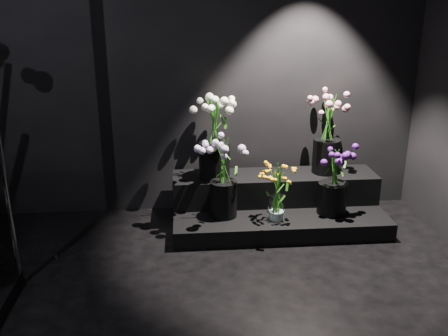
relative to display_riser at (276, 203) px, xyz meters
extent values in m
plane|color=black|center=(-0.64, 0.37, 1.23)|extent=(4.00, 0.00, 4.00)
cube|color=black|center=(0.00, -0.09, -0.09)|extent=(1.86, 0.83, 0.16)
cube|color=black|center=(0.00, 0.11, 0.11)|extent=(1.86, 0.41, 0.26)
cylinder|color=white|center=(-0.05, -0.30, 0.09)|extent=(0.14, 0.14, 0.22)
cylinder|color=black|center=(-0.50, -0.19, 0.14)|extent=(0.23, 0.23, 0.32)
cylinder|color=black|center=(0.45, -0.21, 0.12)|extent=(0.25, 0.25, 0.28)
cylinder|color=black|center=(-0.56, 0.08, 0.40)|extent=(0.27, 0.27, 0.32)
cylinder|color=black|center=(0.47, 0.12, 0.40)|extent=(0.25, 0.25, 0.32)
camera|label=1|loc=(-0.83, -4.12, 1.79)|focal=40.00mm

